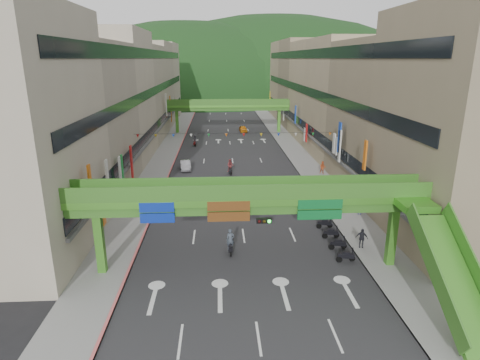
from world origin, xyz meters
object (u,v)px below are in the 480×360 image
Objects in this scene: scooter_rider_mid at (230,167)px; car_silver at (185,165)px; overpass_near at (262,208)px; scooter_rider_near at (230,242)px; pedestrian_red at (323,169)px; car_yellow at (243,129)px.

scooter_rider_mid is 0.53× the size of car_silver.
overpass_near reaches higher than car_silver.
scooter_rider_mid is at bearing 93.24° from overpass_near.
scooter_rider_near is at bearing -91.72° from scooter_rider_mid.
overpass_near is 12.88× the size of scooter_rider_mid.
car_silver is at bearing -177.14° from pedestrian_red.
scooter_rider_mid is 0.57× the size of car_yellow.
scooter_rider_near is 27.02m from car_silver.
car_silver is at bearing 102.20° from scooter_rider_near.
scooter_rider_mid reaches higher than pedestrian_red.
scooter_rider_mid reaches higher than car_silver.
scooter_rider_mid reaches higher than scooter_rider_near.
overpass_near is 5.76m from scooter_rider_near.
overpass_near is at bearing -86.76° from scooter_rider_mid.
car_yellow is at bearing 83.45° from scooter_rider_mid.
car_yellow is (10.26, 30.62, -0.03)m from car_silver.
overpass_near is 28.73m from pedestrian_red.
car_yellow is at bearing 64.35° from car_silver.
scooter_rider_near is 23.58m from scooter_rider_mid.
overpass_near is at bearing -82.16° from car_silver.
car_silver is (-7.93, 29.67, -4.53)m from overpass_near.
car_silver is (-6.42, 2.84, -0.46)m from scooter_rider_mid.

